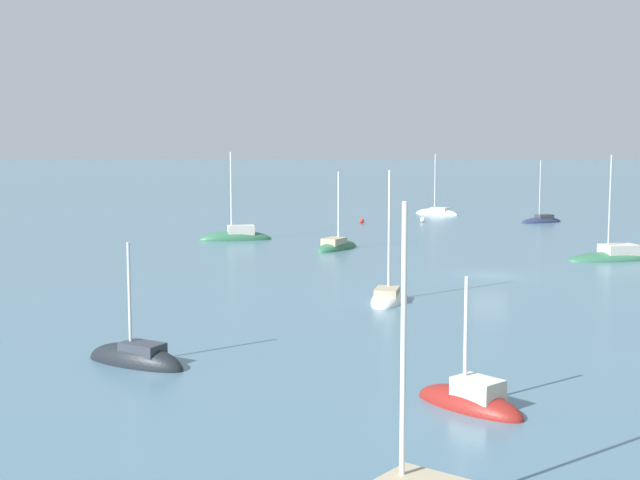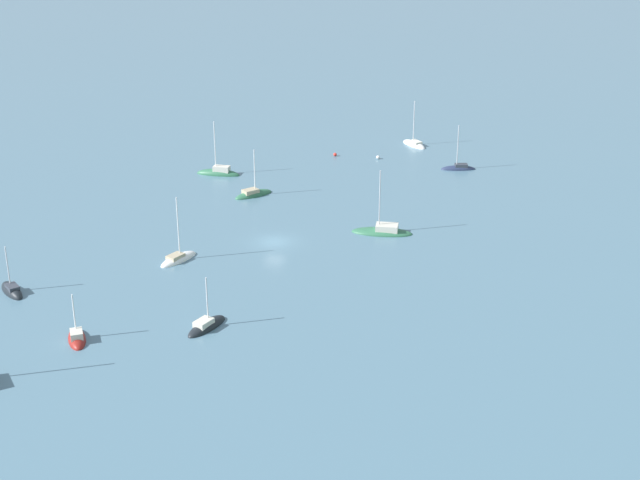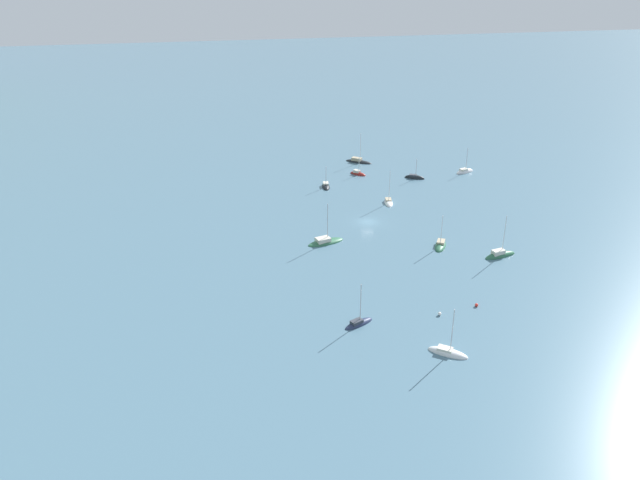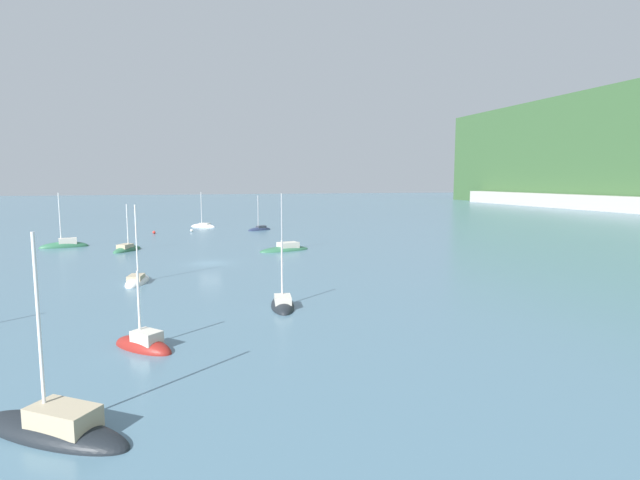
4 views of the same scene
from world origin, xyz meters
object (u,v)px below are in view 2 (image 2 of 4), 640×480
(sailboat_7, at_px, (383,232))
(sailboat_10, at_px, (458,169))
(sailboat_4, at_px, (414,145))
(mooring_buoy_0, at_px, (335,154))
(sailboat_1, at_px, (219,174))
(sailboat_2, at_px, (253,195))
(sailboat_0, at_px, (12,292))
(sailboat_8, at_px, (206,327))
(sailboat_3, at_px, (77,339))
(mooring_buoy_1, at_px, (378,157))
(sailboat_9, at_px, (178,260))

(sailboat_7, relative_size, sailboat_10, 1.16)
(sailboat_4, height_order, mooring_buoy_0, sailboat_4)
(sailboat_1, height_order, sailboat_2, sailboat_1)
(sailboat_0, relative_size, sailboat_7, 0.69)
(sailboat_8, height_order, mooring_buoy_0, sailboat_8)
(sailboat_2, height_order, sailboat_3, sailboat_2)
(sailboat_1, distance_m, mooring_buoy_1, 25.90)
(sailboat_7, height_order, sailboat_10, sailboat_7)
(sailboat_4, bearing_deg, sailboat_1, 88.95)
(sailboat_9, xyz_separation_m, mooring_buoy_0, (-46.74, -0.20, 0.19))
(sailboat_0, xyz_separation_m, sailboat_2, (-38.89, 8.53, 0.03))
(sailboat_3, bearing_deg, sailboat_4, -47.85)
(sailboat_7, distance_m, sailboat_10, 30.02)
(sailboat_9, bearing_deg, mooring_buoy_0, 10.99)
(sailboat_1, bearing_deg, mooring_buoy_0, -139.20)
(sailboat_7, bearing_deg, sailboat_0, 31.82)
(sailboat_8, xyz_separation_m, mooring_buoy_0, (-60.04, -11.99, 0.19))
(sailboat_0, distance_m, sailboat_3, 14.52)
(sailboat_2, xyz_separation_m, sailboat_9, (24.09, 3.01, -0.01))
(sailboat_1, relative_size, sailboat_9, 1.08)
(sailboat_7, relative_size, mooring_buoy_0, 15.88)
(sailboat_1, bearing_deg, sailboat_8, 106.60)
(sailboat_3, relative_size, mooring_buoy_1, 9.49)
(sailboat_7, distance_m, sailboat_8, 32.02)
(sailboat_9, relative_size, mooring_buoy_0, 15.05)
(sailboat_2, relative_size, sailboat_4, 0.89)
(sailboat_0, height_order, sailboat_2, sailboat_2)
(sailboat_10, xyz_separation_m, mooring_buoy_1, (-0.11, -13.26, 0.18))
(sailboat_2, distance_m, sailboat_10, 33.11)
(sailboat_0, xyz_separation_m, sailboat_8, (-1.50, 23.34, 0.02))
(sailboat_7, height_order, sailboat_8, sailboat_7)
(sailboat_3, distance_m, sailboat_10, 70.97)
(sailboat_3, height_order, mooring_buoy_1, sailboat_3)
(sailboat_7, relative_size, sailboat_8, 1.46)
(sailboat_8, height_order, mooring_buoy_1, sailboat_8)
(sailboat_4, relative_size, sailboat_7, 0.93)
(sailboat_4, xyz_separation_m, sailboat_9, (58.02, -9.39, 0.01))
(sailboat_4, xyz_separation_m, mooring_buoy_0, (11.28, -9.59, 0.20))
(sailboat_9, bearing_deg, sailboat_4, 1.56)
(sailboat_8, xyz_separation_m, mooring_buoy_1, (-61.37, -5.11, 0.20))
(sailboat_4, bearing_deg, sailboat_10, 173.70)
(sailboat_1, relative_size, sailboat_7, 1.03)
(sailboat_4, height_order, mooring_buoy_1, sailboat_4)
(sailboat_0, xyz_separation_m, sailboat_9, (-14.80, 11.54, 0.02))
(sailboat_2, bearing_deg, sailboat_9, -143.88)
(sailboat_4, bearing_deg, sailboat_2, 107.24)
(sailboat_0, bearing_deg, sailboat_8, -146.77)
(sailboat_8, bearing_deg, mooring_buoy_1, 12.84)
(mooring_buoy_0, bearing_deg, sailboat_0, -10.45)
(sailboat_4, distance_m, mooring_buoy_1, 10.31)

